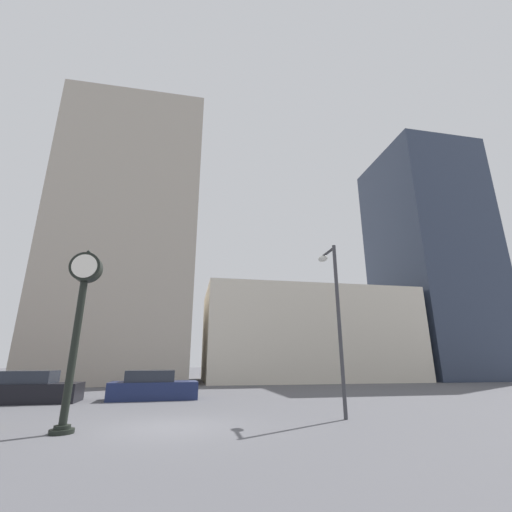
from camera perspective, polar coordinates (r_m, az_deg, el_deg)
The scene contains 8 objects.
ground_plane at distance 12.00m, azimuth -14.61°, elevation -25.94°, with size 200.00×200.00×0.00m, color #515156.
building_tall_tower at distance 38.40m, azimuth -20.08°, elevation 2.52°, with size 13.44×12.00×28.28m.
building_storefront_row at distance 37.93m, azimuth 8.06°, elevation -13.03°, with size 21.12×12.00×9.03m.
building_glass_modern at distance 47.49m, azimuth 26.86°, elevation -0.53°, with size 10.53×12.00×27.93m.
street_clock at distance 12.02m, azimuth -27.25°, elevation -7.71°, with size 0.93×0.66×5.40m.
car_black at distance 21.06m, azimuth -33.65°, elevation -17.99°, with size 4.57×2.07×1.49m.
car_navy at distance 20.21m, azimuth -16.78°, elevation -20.17°, with size 4.59×2.12×1.47m.
street_lamp_right at distance 13.93m, azimuth 12.81°, elevation -7.16°, with size 0.36×1.57×6.39m.
Camera 1 is at (0.49, -11.83, 1.95)m, focal length 24.00 mm.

